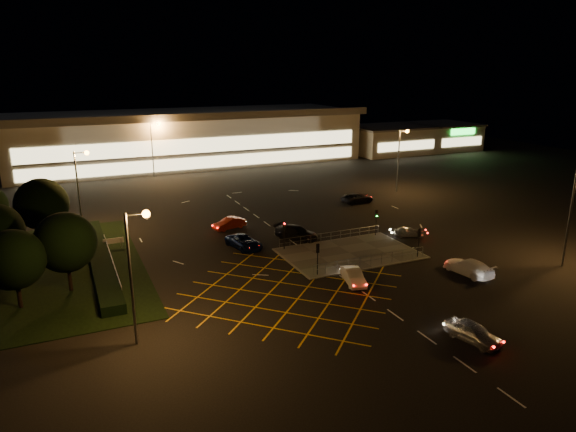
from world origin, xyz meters
name	(u,v)px	position (x,y,z in m)	size (l,w,h in m)	color
ground	(324,251)	(0.00, 0.00, 0.00)	(180.00, 180.00, 0.00)	black
pedestrian_island	(349,253)	(2.00, -2.00, 0.06)	(14.00, 9.00, 0.12)	#4C4944
grass_verge	(47,271)	(-28.00, 6.00, 0.04)	(18.00, 30.00, 0.08)	black
hedge	(100,259)	(-23.00, 6.00, 0.50)	(2.00, 26.00, 1.00)	black
supermarket	(188,137)	(0.00, 61.95, 5.31)	(72.00, 26.50, 10.50)	beige
retail_unit_a	(389,139)	(46.00, 53.97, 3.21)	(18.80, 14.80, 6.35)	beige
retail_unit_b	(442,136)	(62.00, 53.96, 3.22)	(14.80, 14.80, 6.35)	beige
streetlight_sw	(136,259)	(-21.56, -12.00, 6.56)	(1.78, 0.56, 10.03)	slate
streetlight_se	(575,203)	(20.44, -14.00, 6.56)	(1.78, 0.56, 10.03)	slate
streetlight_nw	(81,180)	(-23.56, 18.00, 6.56)	(1.78, 0.56, 10.03)	slate
streetlight_ne	(401,152)	(24.44, 20.00, 6.56)	(1.78, 0.56, 10.03)	slate
streetlight_far_left	(154,142)	(-9.56, 48.00, 6.56)	(1.78, 0.56, 10.03)	slate
streetlight_far_right	(340,130)	(30.44, 50.00, 6.56)	(1.78, 0.56, 10.03)	slate
signal_sw	(318,253)	(-4.00, -5.99, 2.37)	(0.28, 0.30, 3.15)	black
signal_se	(419,236)	(8.00, -5.99, 2.37)	(0.28, 0.30, 3.15)	black
signal_nw	(284,230)	(-4.00, 1.99, 2.37)	(0.28, 0.30, 3.15)	black
signal_ne	(376,217)	(8.00, 1.99, 2.37)	(0.28, 0.30, 3.15)	black
tree_a	(14,260)	(-30.00, -2.00, 4.33)	(5.04, 5.04, 6.86)	black
tree_c	(42,204)	(-28.00, 14.00, 4.95)	(5.76, 5.76, 7.84)	black
tree_e	(65,242)	(-26.00, 0.00, 4.64)	(5.40, 5.40, 7.35)	black
car_near_silver	(473,332)	(0.72, -21.80, 0.74)	(1.75, 4.35, 1.48)	silver
car_queue_white	(353,276)	(-1.77, -9.00, 0.69)	(1.46, 4.18, 1.38)	#BBBBBB
car_left_blue	(244,242)	(-7.84, 4.41, 0.72)	(2.39, 5.19, 1.44)	#0B1642
car_far_dkgrey	(296,232)	(-1.10, 5.00, 0.77)	(2.17, 5.33, 1.55)	black
car_right_silver	(409,232)	(11.50, 0.18, 0.61)	(1.44, 3.59, 1.22)	silver
car_circ_red	(229,223)	(-7.14, 11.95, 0.70)	(1.49, 4.27, 1.41)	#971F0B
car_east_grey	(358,198)	(14.49, 16.62, 0.70)	(2.32, 5.02, 1.40)	black
car_approach_white	(469,267)	(9.66, -11.73, 0.76)	(2.14, 5.25, 1.52)	white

